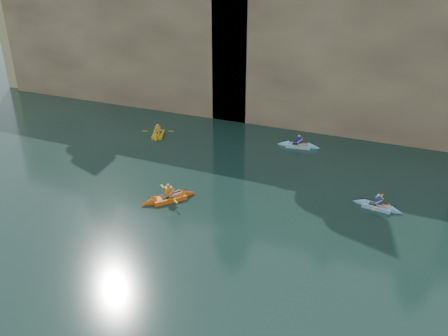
% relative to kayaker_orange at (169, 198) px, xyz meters
% --- Properties ---
extents(ground, '(160.00, 160.00, 0.00)m').
position_rel_kayaker_orange_xyz_m(ground, '(5.60, -7.21, -0.15)').
color(ground, black).
rests_on(ground, ground).
extents(cliff, '(70.00, 16.00, 12.00)m').
position_rel_kayaker_orange_xyz_m(cliff, '(5.60, 22.79, 5.85)').
color(cliff, tan).
rests_on(cliff, ground).
extents(cliff_slab_west, '(26.00, 2.40, 10.56)m').
position_rel_kayaker_orange_xyz_m(cliff_slab_west, '(-14.40, 15.39, 5.13)').
color(cliff_slab_west, tan).
rests_on(cliff_slab_west, ground).
extents(cliff_slab_center, '(24.00, 2.40, 11.40)m').
position_rel_kayaker_orange_xyz_m(cliff_slab_center, '(7.60, 15.39, 5.55)').
color(cliff_slab_center, tan).
rests_on(cliff_slab_center, ground).
extents(sea_cave_west, '(4.50, 1.00, 4.00)m').
position_rel_kayaker_orange_xyz_m(sea_cave_west, '(-12.40, 14.74, 1.85)').
color(sea_cave_west, black).
rests_on(sea_cave_west, ground).
extents(sea_cave_center, '(3.50, 1.00, 3.20)m').
position_rel_kayaker_orange_xyz_m(sea_cave_center, '(1.60, 14.74, 1.45)').
color(sea_cave_center, black).
rests_on(sea_cave_center, ground).
extents(kayaker_orange, '(2.55, 3.01, 1.23)m').
position_rel_kayaker_orange_xyz_m(kayaker_orange, '(0.00, 0.00, 0.00)').
color(kayaker_orange, orange).
rests_on(kayaker_orange, ground).
extents(kayaker_ltblue_near, '(2.68, 2.07, 1.03)m').
position_rel_kayaker_orange_xyz_m(kayaker_ltblue_near, '(10.40, 3.89, -0.02)').
color(kayaker_ltblue_near, '#82B7DA').
rests_on(kayaker_ltblue_near, ground).
extents(kayaker_yellow, '(2.20, 2.98, 1.21)m').
position_rel_kayaker_orange_xyz_m(kayaker_yellow, '(-6.17, 8.44, -0.00)').
color(kayaker_yellow, gold).
rests_on(kayaker_yellow, ground).
extents(kayaker_ltblue_mid, '(3.14, 2.30, 1.17)m').
position_rel_kayaker_orange_xyz_m(kayaker_ltblue_mid, '(4.14, 10.72, -0.01)').
color(kayaker_ltblue_mid, '#8AC1E7').
rests_on(kayaker_ltblue_mid, ground).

